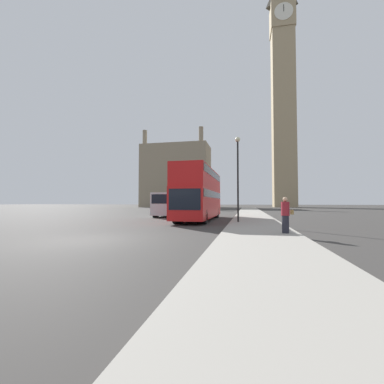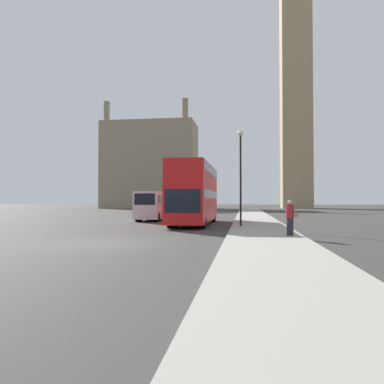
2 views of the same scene
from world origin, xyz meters
name	(u,v)px [view 2 (image 2 of 2)]	position (x,y,z in m)	size (l,w,h in m)	color
ground_plane	(101,243)	(0.00, 0.00, 0.00)	(300.00, 300.00, 0.00)	#383533
sidewalk_strip	(269,244)	(6.75, 0.00, 0.07)	(3.49, 120.00, 0.15)	#9E998E
clock_tower	(295,41)	(17.44, 72.31, 38.21)	(7.09, 7.26, 74.60)	tan
building_block_distant	(151,166)	(-15.20, 67.46, 9.59)	(20.34, 10.94, 23.29)	gray
red_double_decker_bus	(195,192)	(2.24, 12.24, 2.39)	(2.45, 11.01, 4.27)	red
white_van	(153,205)	(-2.10, 17.19, 1.34)	(2.03, 5.85, 2.50)	silver
pedestrian	(290,218)	(7.88, 2.82, 0.96)	(0.52, 0.36, 1.62)	#23232D
street_lamp	(241,163)	(5.58, 8.95, 4.08)	(0.36, 0.36, 6.02)	black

